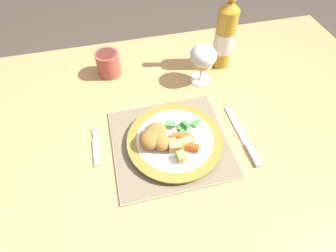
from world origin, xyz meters
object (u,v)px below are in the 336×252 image
(dining_table, at_px, (179,138))
(table_knife, at_px, (245,140))
(fork, at_px, (96,149))
(wine_glass, at_px, (203,58))
(bottle, at_px, (225,36))
(dinner_plate, at_px, (175,141))
(drinking_cup, at_px, (108,63))

(dining_table, xyz_separation_m, table_knife, (0.15, -0.11, 0.09))
(fork, bearing_deg, dining_table, 9.73)
(fork, relative_size, wine_glass, 0.97)
(dining_table, relative_size, bottle, 4.86)
(dining_table, relative_size, dinner_plate, 5.47)
(wine_glass, bearing_deg, bottle, 35.06)
(wine_glass, xyz_separation_m, drinking_cup, (-0.29, 0.11, -0.05))
(dinner_plate, distance_m, table_knife, 0.20)
(dinner_plate, distance_m, drinking_cup, 0.37)
(table_knife, bearing_deg, wine_glass, 99.22)
(dinner_plate, xyz_separation_m, wine_glass, (0.15, 0.23, 0.07))
(wine_glass, distance_m, bottle, 0.12)
(wine_glass, height_order, bottle, bottle)
(dining_table, relative_size, fork, 11.09)
(dining_table, height_order, fork, fork)
(dining_table, height_order, table_knife, table_knife)
(table_knife, bearing_deg, dinner_plate, 170.06)
(bottle, distance_m, drinking_cup, 0.39)
(table_knife, relative_size, drinking_cup, 2.65)
(dinner_plate, bearing_deg, wine_glass, 57.38)
(bottle, relative_size, drinking_cup, 3.60)
(table_knife, bearing_deg, drinking_cup, 131.87)
(table_knife, height_order, wine_glass, wine_glass)
(wine_glass, xyz_separation_m, bottle, (0.09, 0.07, 0.02))
(wine_glass, bearing_deg, table_knife, -80.78)
(wine_glass, bearing_deg, fork, -151.03)
(dinner_plate, distance_m, bottle, 0.40)
(dining_table, height_order, bottle, bottle)
(fork, distance_m, wine_glass, 0.42)
(table_knife, distance_m, bottle, 0.35)
(fork, relative_size, bottle, 0.44)
(drinking_cup, bearing_deg, dining_table, -55.69)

